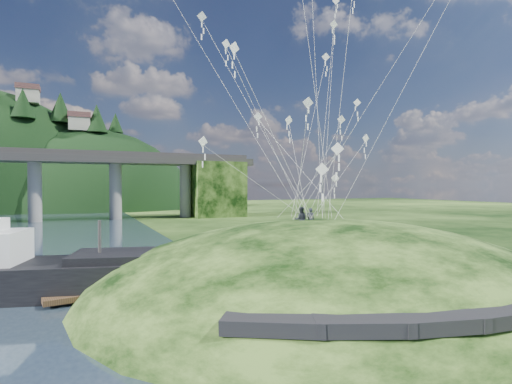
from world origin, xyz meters
name	(u,v)px	position (x,y,z in m)	size (l,w,h in m)	color
ground	(236,311)	(0.00, 0.00, 0.00)	(320.00, 320.00, 0.00)	black
grass_hill	(329,310)	(8.00, 2.00, -1.50)	(36.00, 32.00, 13.00)	black
footpath	(469,306)	(7.46, -9.74, 2.08)	(22.29, 5.84, 0.83)	black
work_barge	(10,272)	(-12.74, 8.94, 1.73)	(20.41, 10.29, 6.89)	black
wooden_dock	(151,285)	(-3.85, 6.73, 0.44)	(14.01, 4.44, 0.99)	#332215
kite_flyers	(303,207)	(6.77, 3.57, 5.90)	(1.64, 1.08, 1.96)	#22252E
kite_swarm	(309,69)	(8.36, 5.33, 16.80)	(19.36, 16.90, 19.96)	white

